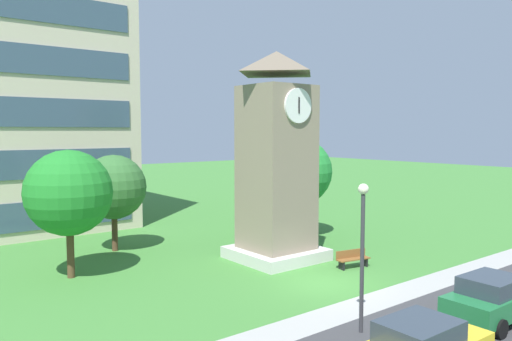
% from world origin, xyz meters
% --- Properties ---
extents(ground_plane, '(160.00, 160.00, 0.00)m').
position_xyz_m(ground_plane, '(0.00, 0.00, 0.00)').
color(ground_plane, '#3D7A33').
extents(street_asphalt, '(120.00, 7.20, 0.01)m').
position_xyz_m(street_asphalt, '(0.00, -7.28, 0.00)').
color(street_asphalt, '#38383A').
rests_on(street_asphalt, ground).
extents(kerb_strip, '(120.00, 1.60, 0.01)m').
position_xyz_m(kerb_strip, '(0.00, -2.88, 0.00)').
color(kerb_strip, '#9E9E99').
rests_on(kerb_strip, ground).
extents(clock_tower, '(4.30, 4.30, 10.99)m').
position_xyz_m(clock_tower, '(1.17, 4.68, 4.93)').
color(clock_tower, gray).
rests_on(clock_tower, ground).
extents(park_bench, '(1.86, 0.82, 0.88)m').
position_xyz_m(park_bench, '(3.08, 1.00, 0.46)').
color(park_bench, brown).
rests_on(park_bench, ground).
extents(street_lamp, '(0.36, 0.36, 5.10)m').
position_xyz_m(street_lamp, '(-2.91, -4.55, 3.22)').
color(street_lamp, '#333338').
rests_on(street_lamp, ground).
extents(tree_streetside, '(4.36, 4.36, 6.41)m').
position_xyz_m(tree_streetside, '(6.08, 8.23, 4.22)').
color(tree_streetside, '#513823').
rests_on(tree_streetside, ground).
extents(tree_near_tower, '(3.67, 3.67, 5.51)m').
position_xyz_m(tree_near_tower, '(-4.92, 11.76, 3.67)').
color(tree_near_tower, '#513823').
rests_on(tree_near_tower, ground).
extents(tree_by_building, '(3.99, 3.99, 6.00)m').
position_xyz_m(tree_by_building, '(-8.61, 8.01, 3.99)').
color(tree_by_building, '#513823').
rests_on(tree_by_building, ground).
extents(parked_car_green, '(4.20, 2.08, 1.69)m').
position_xyz_m(parked_car_green, '(1.57, -6.86, 0.86)').
color(parked_car_green, '#1E6B38').
rests_on(parked_car_green, ground).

